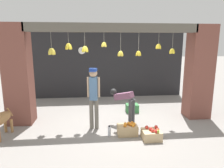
% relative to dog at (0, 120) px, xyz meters
% --- Properties ---
extents(ground_plane, '(60.00, 60.00, 0.00)m').
position_rel_dog_xyz_m(ground_plane, '(2.87, 0.68, -0.47)').
color(ground_plane, gray).
extents(shop_back_wall, '(6.70, 0.12, 2.85)m').
position_rel_dog_xyz_m(shop_back_wall, '(2.87, 3.72, 0.96)').
color(shop_back_wall, '#232326').
rests_on(shop_back_wall, ground_plane).
extents(shop_pillar_left, '(0.70, 0.60, 2.85)m').
position_rel_dog_xyz_m(shop_pillar_left, '(0.17, 0.98, 0.96)').
color(shop_pillar_left, brown).
rests_on(shop_pillar_left, ground_plane).
extents(shop_pillar_right, '(0.70, 0.60, 2.85)m').
position_rel_dog_xyz_m(shop_pillar_right, '(5.58, 0.98, 0.96)').
color(shop_pillar_right, brown).
rests_on(shop_pillar_right, ground_plane).
extents(storefront_awning, '(4.80, 0.28, 0.92)m').
position_rel_dog_xyz_m(storefront_awning, '(2.84, 0.80, 2.20)').
color(storefront_awning, '#5B564C').
extents(dog, '(0.39, 1.04, 0.69)m').
position_rel_dog_xyz_m(dog, '(0.00, 0.00, 0.00)').
color(dog, '#9E7042').
rests_on(dog, ground_plane).
extents(shopkeeper, '(0.34, 0.28, 1.67)m').
position_rel_dog_xyz_m(shopkeeper, '(2.30, 0.33, 0.52)').
color(shopkeeper, '#6B665B').
rests_on(shopkeeper, ground_plane).
extents(worker_stooping, '(0.67, 0.61, 1.01)m').
position_rel_dog_xyz_m(worker_stooping, '(3.20, 0.53, 0.20)').
color(worker_stooping, '#424247').
rests_on(worker_stooping, ground_plane).
extents(fruit_crate_oranges, '(0.51, 0.34, 0.34)m').
position_rel_dog_xyz_m(fruit_crate_oranges, '(3.15, -0.14, -0.32)').
color(fruit_crate_oranges, tan).
rests_on(fruit_crate_oranges, ground_plane).
extents(fruit_crate_apples, '(0.44, 0.41, 0.31)m').
position_rel_dog_xyz_m(fruit_crate_apples, '(3.70, -0.44, -0.34)').
color(fruit_crate_apples, tan).
rests_on(fruit_crate_apples, ground_plane).
extents(produce_box_green, '(0.41, 0.35, 0.27)m').
position_rel_dog_xyz_m(produce_box_green, '(3.61, 1.58, -0.33)').
color(produce_box_green, '#387A42').
rests_on(produce_box_green, ground_plane).
extents(water_bottle, '(0.08, 0.08, 0.27)m').
position_rel_dog_xyz_m(water_bottle, '(2.68, -0.15, -0.34)').
color(water_bottle, silver).
rests_on(water_bottle, ground_plane).
extents(wall_clock, '(0.31, 0.03, 0.31)m').
position_rel_dog_xyz_m(wall_clock, '(1.86, 3.64, 1.55)').
color(wall_clock, black).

